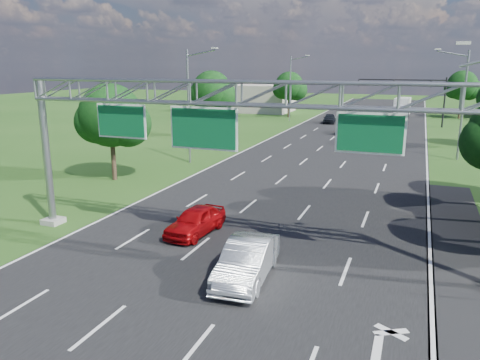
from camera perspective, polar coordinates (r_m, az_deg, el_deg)
The scene contains 19 objects.
ground at distance 39.42m, azimuth 8.96°, elevation 0.92°, with size 220.00×220.00×0.00m, color #204715.
road at distance 39.42m, azimuth 8.96°, elevation 0.92°, with size 18.00×180.00×0.02m, color black.
road_flare at distance 23.46m, azimuth 25.50°, elevation -9.39°, with size 3.00×30.00×0.02m, color black.
sign_gantry at distance 21.09m, azimuth 0.08°, elevation 8.89°, with size 23.50×1.00×9.56m.
traffic_signal at distance 72.73m, azimuth 20.97°, elevation 10.19°, with size 12.21×0.24×7.00m.
streetlight_l_near at distance 42.33m, azimuth -6.07°, elevation 9.55°, with size 2.97×0.22×10.16m.
streetlight_l_far at distance 75.18m, azimuth 6.29°, elevation 11.41°, with size 2.97×0.22×10.16m.
streetlight_r_mid at distance 47.87m, azimuth 25.37°, elevation 8.80°, with size 2.97×0.22×10.16m.
tree_verge_la at distance 36.99m, azimuth -15.34°, elevation 7.24°, with size 5.76×4.80×7.40m.
tree_verge_lb at distance 57.87m, azimuth -3.40°, elevation 10.58°, with size 5.76×4.80×8.06m.
tree_verge_lc at distance 80.48m, azimuth 6.07°, elevation 11.14°, with size 5.76×4.80×7.62m.
tree_verge_re at distance 85.98m, azimuth 25.50°, elevation 10.22°, with size 5.76×4.80×7.84m.
building_left at distance 90.89m, azimuth 1.74°, elevation 9.96°, with size 14.00×10.00×5.00m, color #A19687.
red_coupe at distance 24.84m, azimuth -5.44°, elevation -4.96°, with size 1.72×4.29×1.46m, color #96060A.
silver_sedan at distance 19.68m, azimuth 0.85°, elevation -9.79°, with size 1.75×5.02×1.65m, color silver.
car_queue_a at distance 62.44m, azimuth 12.76°, elevation 6.14°, with size 1.89×4.66×1.35m, color silver.
car_queue_b at distance 74.94m, azimuth 17.71°, elevation 7.01°, with size 1.97×4.28×1.19m, color black.
car_queue_c at distance 73.37m, azimuth 10.85°, elevation 7.38°, with size 1.72×4.26×1.45m, color black.
box_truck at distance 86.59m, azimuth 19.13°, elevation 8.34°, with size 2.68×8.27×3.09m.
Camera 1 is at (7.80, -7.64, 8.73)m, focal length 35.00 mm.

